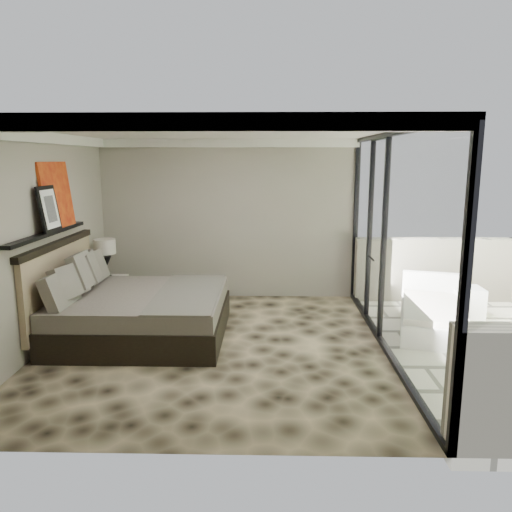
{
  "coord_description": "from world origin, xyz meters",
  "views": [
    {
      "loc": [
        0.7,
        -6.31,
        2.46
      ],
      "look_at": [
        0.54,
        0.4,
        1.15
      ],
      "focal_mm": 35.0,
      "sensor_mm": 36.0,
      "label": 1
    }
  ],
  "objects_px": {
    "nightstand": "(111,293)",
    "lounger": "(432,315)",
    "bed": "(135,310)",
    "table_lamp": "(105,253)",
    "ottoman": "(466,302)"
  },
  "relations": [
    {
      "from": "nightstand",
      "to": "lounger",
      "type": "distance_m",
      "value": 5.15
    },
    {
      "from": "bed",
      "to": "lounger",
      "type": "bearing_deg",
      "value": 4.95
    },
    {
      "from": "bed",
      "to": "nightstand",
      "type": "xyz_separation_m",
      "value": [
        -0.78,
        1.37,
        -0.13
      ]
    },
    {
      "from": "bed",
      "to": "table_lamp",
      "type": "xyz_separation_m",
      "value": [
        -0.83,
        1.33,
        0.56
      ]
    },
    {
      "from": "table_lamp",
      "to": "lounger",
      "type": "bearing_deg",
      "value": -10.63
    },
    {
      "from": "lounger",
      "to": "bed",
      "type": "bearing_deg",
      "value": -160.05
    },
    {
      "from": "bed",
      "to": "lounger",
      "type": "distance_m",
      "value": 4.29
    },
    {
      "from": "nightstand",
      "to": "bed",
      "type": "bearing_deg",
      "value": -57.06
    },
    {
      "from": "nightstand",
      "to": "lounger",
      "type": "height_order",
      "value": "lounger"
    },
    {
      "from": "nightstand",
      "to": "table_lamp",
      "type": "bearing_deg",
      "value": -133.63
    },
    {
      "from": "nightstand",
      "to": "ottoman",
      "type": "height_order",
      "value": "nightstand"
    },
    {
      "from": "table_lamp",
      "to": "ottoman",
      "type": "bearing_deg",
      "value": -2.98
    },
    {
      "from": "table_lamp",
      "to": "ottoman",
      "type": "height_order",
      "value": "table_lamp"
    },
    {
      "from": "table_lamp",
      "to": "ottoman",
      "type": "relative_size",
      "value": 1.39
    },
    {
      "from": "bed",
      "to": "nightstand",
      "type": "relative_size",
      "value": 4.69
    }
  ]
}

